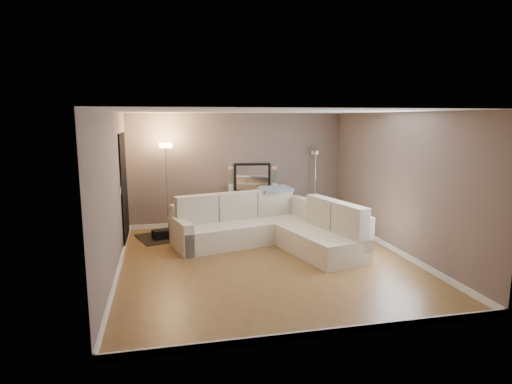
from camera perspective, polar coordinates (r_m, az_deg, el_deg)
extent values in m
cube|color=olive|center=(7.66, 1.31, -9.19)|extent=(5.00, 5.50, 0.01)
cube|color=white|center=(7.24, 1.39, 10.74)|extent=(5.00, 5.50, 0.01)
cube|color=#75635A|center=(10.01, -2.42, 3.01)|extent=(5.00, 0.02, 2.60)
cube|color=#75635A|center=(4.76, 9.30, -4.83)|extent=(5.00, 0.02, 2.60)
cube|color=#75635A|center=(7.17, -18.52, -0.24)|extent=(0.02, 5.50, 2.60)
cube|color=#75635A|center=(8.29, 18.44, 1.08)|extent=(0.02, 5.50, 2.60)
cube|color=white|center=(10.21, -2.34, -3.98)|extent=(5.00, 0.03, 0.10)
cube|color=white|center=(5.24, 8.80, -18.11)|extent=(5.00, 0.03, 0.10)
cube|color=white|center=(7.48, -17.80, -9.70)|extent=(0.03, 5.50, 0.10)
cube|color=white|center=(8.55, 17.84, -7.23)|extent=(0.03, 5.50, 0.10)
cube|color=black|center=(8.87, -17.15, 0.38)|extent=(0.02, 1.20, 2.20)
cube|color=white|center=(8.02, -17.66, 0.11)|extent=(0.02, 0.08, 0.12)
cube|color=beige|center=(8.71, -1.54, -5.30)|extent=(2.97, 1.65, 0.43)
cube|color=beige|center=(8.97, -2.59, -2.86)|extent=(2.78, 0.91, 0.61)
cube|color=beige|center=(8.23, -9.93, -5.73)|extent=(0.43, 0.99, 0.61)
cube|color=beige|center=(8.04, 8.64, -6.72)|extent=(1.38, 1.92, 0.43)
cube|color=beige|center=(8.55, 8.87, -3.60)|extent=(0.89, 2.67, 0.61)
cube|color=beige|center=(8.49, -7.94, -2.33)|extent=(0.88, 0.44, 0.56)
cube|color=beige|center=(8.80, -2.60, -1.81)|extent=(0.88, 0.44, 0.56)
cube|color=beige|center=(9.18, 2.33, -1.31)|extent=(0.88, 0.44, 0.56)
cube|color=beige|center=(8.31, 8.89, -2.61)|extent=(0.43, 0.81, 0.56)
cube|color=beige|center=(7.69, 12.43, -3.76)|extent=(0.43, 0.81, 0.56)
cube|color=gray|center=(9.18, 2.59, 0.41)|extent=(0.81, 0.61, 0.09)
cube|color=black|center=(9.93, -0.43, -0.38)|extent=(1.24, 0.47, 0.04)
cube|color=black|center=(9.84, -3.61, -2.71)|extent=(0.05, 0.05, 0.71)
cube|color=black|center=(10.10, -3.66, -2.38)|extent=(0.05, 0.05, 0.71)
cube|color=black|center=(9.94, 2.85, -2.57)|extent=(0.05, 0.05, 0.71)
cube|color=black|center=(10.19, 2.64, -2.26)|extent=(0.05, 0.05, 0.71)
cube|color=black|center=(10.05, -0.43, -3.52)|extent=(1.17, 0.43, 0.03)
cube|color=#BF3333|center=(9.99, -3.28, -3.01)|extent=(0.05, 0.15, 0.18)
cube|color=#3359A5|center=(9.99, -3.06, -2.95)|extent=(0.05, 0.15, 0.20)
cube|color=gold|center=(9.99, -2.81, -2.89)|extent=(0.06, 0.15, 0.21)
cube|color=#3F7F4C|center=(10.00, -2.53, -2.99)|extent=(0.06, 0.15, 0.18)
cube|color=#994C99|center=(10.00, -2.28, -2.93)|extent=(0.05, 0.15, 0.20)
cube|color=orange|center=(10.00, -2.06, -2.88)|extent=(0.05, 0.15, 0.21)
cube|color=#262626|center=(10.00, -1.81, -2.98)|extent=(0.06, 0.15, 0.18)
cube|color=#4C99B2|center=(10.01, -1.53, -2.92)|extent=(0.06, 0.15, 0.20)
cube|color=#B2A58C|center=(10.01, -1.28, -2.86)|extent=(0.05, 0.15, 0.21)
cube|color=brown|center=(10.01, -1.06, -2.96)|extent=(0.05, 0.15, 0.18)
cube|color=navy|center=(10.01, -0.81, -2.91)|extent=(0.06, 0.15, 0.20)
cube|color=gold|center=(10.02, -0.52, -2.85)|extent=(0.06, 0.15, 0.21)
cube|color=black|center=(10.03, -0.51, 1.96)|extent=(0.86, 0.14, 0.67)
cube|color=white|center=(10.01, -0.50, 1.94)|extent=(0.74, 0.10, 0.56)
cube|color=orange|center=(9.88, -1.06, -0.08)|extent=(0.18, 0.13, 0.04)
cube|color=black|center=(9.88, 0.57, 0.17)|extent=(0.09, 0.03, 0.12)
cube|color=black|center=(9.90, 1.21, 0.13)|extent=(0.08, 0.03, 0.10)
cylinder|color=silver|center=(9.87, -3.39, 0.45)|extent=(0.12, 0.12, 0.22)
cylinder|color=#38722D|center=(9.83, -3.50, 1.95)|extent=(0.09, 0.02, 0.38)
sphere|color=#E5598C|center=(9.81, -3.63, 3.08)|extent=(0.07, 0.07, 0.07)
cylinder|color=#38722D|center=(9.83, -3.46, 2.00)|extent=(0.05, 0.01, 0.41)
sphere|color=white|center=(9.81, -3.53, 3.19)|extent=(0.07, 0.07, 0.07)
cylinder|color=#38722D|center=(9.83, -3.41, 2.06)|extent=(0.01, 0.01, 0.43)
sphere|color=#598CE5|center=(9.80, -3.42, 3.30)|extent=(0.07, 0.07, 0.07)
cylinder|color=#38722D|center=(9.83, -3.36, 1.95)|extent=(0.05, 0.01, 0.39)
sphere|color=#E58C4C|center=(9.81, -3.31, 3.08)|extent=(0.07, 0.07, 0.07)
cylinder|color=#38722D|center=(9.83, -3.31, 2.00)|extent=(0.10, 0.02, 0.40)
sphere|color=#D866B2|center=(9.81, -3.21, 3.19)|extent=(0.07, 0.07, 0.07)
cylinder|color=silver|center=(9.96, 2.51, 0.54)|extent=(0.12, 0.12, 0.22)
cylinder|color=#38722D|center=(9.92, 2.43, 2.03)|extent=(0.09, 0.02, 0.38)
sphere|color=#E5598C|center=(9.89, 2.33, 3.15)|extent=(0.07, 0.07, 0.07)
cylinder|color=#38722D|center=(9.92, 2.48, 2.08)|extent=(0.05, 0.01, 0.41)
sphere|color=white|center=(9.89, 2.43, 3.26)|extent=(0.07, 0.07, 0.07)
cylinder|color=#38722D|center=(9.92, 2.53, 2.14)|extent=(0.01, 0.01, 0.43)
sphere|color=#598CE5|center=(9.89, 2.54, 3.37)|extent=(0.07, 0.07, 0.07)
cylinder|color=#38722D|center=(9.93, 2.57, 2.03)|extent=(0.05, 0.01, 0.39)
sphere|color=#E58C4C|center=(9.90, 2.64, 3.15)|extent=(0.07, 0.07, 0.07)
cylinder|color=#38722D|center=(9.92, 2.62, 2.08)|extent=(0.10, 0.02, 0.40)
sphere|color=#D866B2|center=(9.90, 2.74, 3.26)|extent=(0.07, 0.07, 0.07)
cylinder|color=silver|center=(9.70, -11.56, -5.13)|extent=(0.32, 0.32, 0.03)
cylinder|color=silver|center=(9.51, -11.75, 0.28)|extent=(0.03, 0.03, 1.86)
cylinder|color=#FFBF72|center=(9.40, -11.96, 6.09)|extent=(0.35, 0.35, 0.08)
cylinder|color=silver|center=(10.46, 7.77, -3.94)|extent=(0.26, 0.26, 0.03)
cylinder|color=silver|center=(10.29, 7.88, 0.51)|extent=(0.03, 0.03, 1.65)
cylinder|color=silver|center=(10.19, 7.99, 5.26)|extent=(0.29, 0.29, 0.08)
cube|color=black|center=(9.33, -11.43, -5.78)|extent=(1.51, 1.30, 0.02)
cube|color=black|center=(9.16, -12.45, -5.67)|extent=(0.42, 0.35, 0.23)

